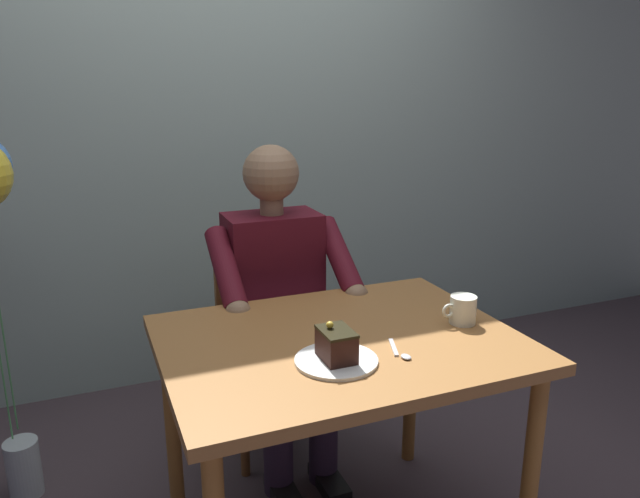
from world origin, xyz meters
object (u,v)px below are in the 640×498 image
chair (267,326)px  dining_table (339,365)px  coffee_cup (462,309)px  dessert_spoon (400,352)px  cake_slice (336,344)px  seated_person (280,303)px

chair → dining_table: bearing=90.0°
coffee_cup → dessert_spoon: bearing=22.7°
dining_table → chair: chair is taller
chair → dessert_spoon: 0.95m
dining_table → dessert_spoon: 0.22m
cake_slice → coffee_cup: 0.49m
chair → dessert_spoon: (-0.11, 0.90, 0.26)m
dining_table → coffee_cup: 0.43m
dining_table → coffee_cup: bearing=173.8°
coffee_cup → chair: bearing=-62.9°
coffee_cup → cake_slice: bearing=12.1°
dining_table → coffee_cup: size_ratio=8.89×
chair → seated_person: bearing=90.0°
seated_person → dessert_spoon: 0.75m
coffee_cup → seated_person: bearing=-56.8°
dining_table → cake_slice: (0.08, 0.15, 0.14)m
seated_person → coffee_cup: bearing=123.2°
dining_table → cake_slice: cake_slice is taller
chair → coffee_cup: bearing=117.1°
chair → cake_slice: (0.08, 0.89, 0.31)m
dining_table → chair: bearing=-90.0°
dining_table → chair: (0.00, -0.74, -0.16)m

